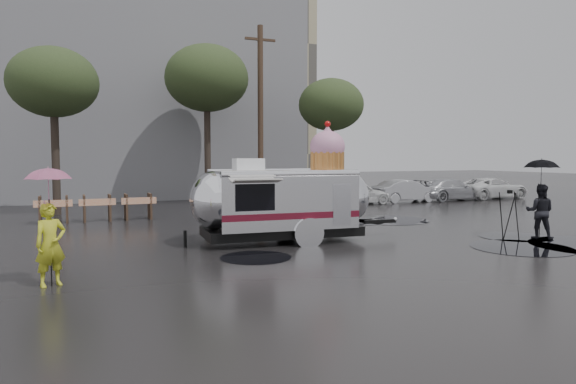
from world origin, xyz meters
name	(u,v)px	position (x,y,z in m)	size (l,w,h in m)	color
ground	(361,258)	(0.00, 0.00, 0.00)	(120.00, 120.00, 0.00)	black
puddles	(472,236)	(4.84, 1.50, 0.01)	(11.71, 10.15, 0.01)	black
grey_building	(110,92)	(-4.00, 24.00, 6.50)	(22.00, 12.00, 13.00)	slate
utility_pole	(260,113)	(2.50, 14.00, 4.62)	(1.60, 0.28, 9.00)	#473323
tree_left	(53,83)	(-7.00, 13.00, 5.48)	(3.64, 3.64, 6.95)	#382D26
tree_mid	(207,79)	(0.00, 15.00, 6.34)	(4.20, 4.20, 8.03)	#382D26
tree_right	(331,106)	(6.00, 13.00, 5.06)	(3.36, 3.36, 6.42)	#382D26
barricade_row	(97,207)	(-5.55, 9.96, 0.52)	(4.30, 0.80, 1.00)	#473323
parked_cars	(433,188)	(11.78, 12.00, 0.72)	(13.20, 1.90, 1.50)	silver
airstream_trailer	(284,198)	(-0.80, 2.94, 1.25)	(6.60, 2.63, 3.56)	silver
person_left	(50,245)	(-6.83, -0.06, 0.79)	(0.57, 0.38, 1.58)	gold
umbrella_pink	(49,186)	(-6.83, -0.06, 1.91)	(1.05, 1.05, 2.27)	pink
person_right	(540,211)	(6.39, 0.40, 0.81)	(0.78, 0.43, 1.63)	black
umbrella_black	(541,172)	(6.39, 0.40, 1.97)	(1.25, 1.25, 2.40)	black
tripod	(509,210)	(5.54, 0.75, 0.86)	(0.58, 0.59, 1.46)	black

